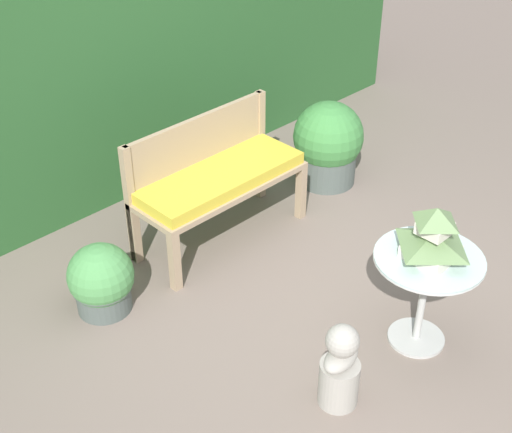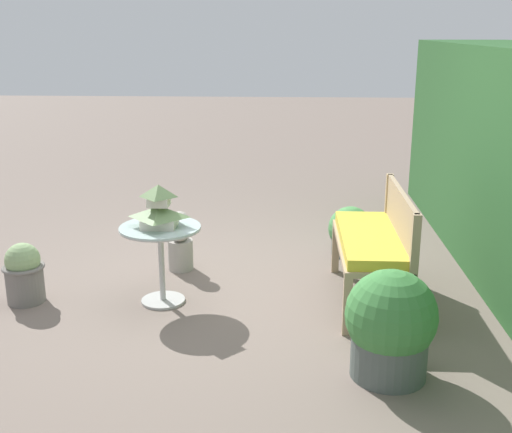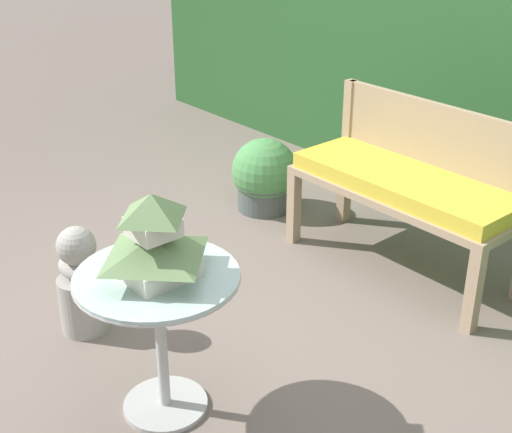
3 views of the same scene
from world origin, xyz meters
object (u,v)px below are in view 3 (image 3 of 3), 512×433
Objects in this scene: patio_table at (159,306)px; garden_bust at (81,284)px; potted_plant_bench_left at (264,177)px; garden_bench at (404,189)px; pagoda_birdhouse at (154,241)px.

patio_table is 1.17× the size of garden_bust.
garden_bust reaches higher than potted_plant_bench_left.
pagoda_birdhouse is at bearing -85.81° from garden_bench.
garden_bench is 2.03× the size of patio_table.
garden_bust is at bearing -73.26° from potted_plant_bench_left.
potted_plant_bench_left is at bearing 126.87° from pagoda_birdhouse.
pagoda_birdhouse is at bearing -10.30° from garden_bust.
garden_bust is 1.59m from potted_plant_bench_left.
garden_bust is (-0.70, 0.02, -0.24)m from patio_table.
garden_bust is at bearing -110.51° from garden_bench.
garden_bench is 1.62m from pagoda_birdhouse.
garden_bench is at bearing 2.45° from potted_plant_bench_left.
patio_table is at bearing -85.81° from garden_bench.
patio_table is 0.74m from garden_bust.
pagoda_birdhouse reaches higher than potted_plant_bench_left.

